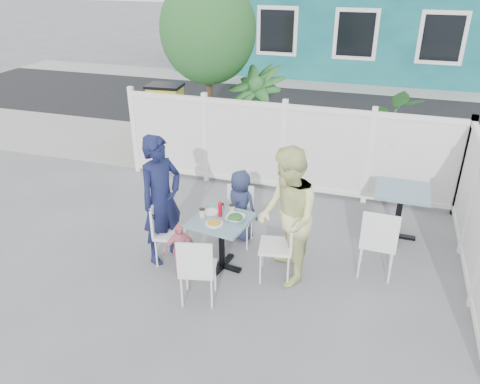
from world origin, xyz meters
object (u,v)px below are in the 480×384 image
(utility_cabinet, at_px, (167,116))
(chair_back, at_px, (239,211))
(main_table, at_px, (221,230))
(woman, at_px, (287,217))
(toddler, at_px, (180,249))
(chair_right, at_px, (283,241))
(chair_left, at_px, (165,227))
(boy, at_px, (240,205))
(chair_near, at_px, (197,266))
(man, at_px, (161,200))
(spare_table, at_px, (401,200))

(utility_cabinet, height_order, chair_back, utility_cabinet)
(main_table, xyz_separation_m, woman, (0.86, 0.03, 0.32))
(chair_back, bearing_deg, main_table, 83.86)
(utility_cabinet, height_order, toddler, utility_cabinet)
(toddler, bearing_deg, utility_cabinet, 78.12)
(utility_cabinet, xyz_separation_m, woman, (3.62, -4.13, 0.26))
(main_table, height_order, woman, woman)
(chair_right, distance_m, chair_back, 1.05)
(chair_left, distance_m, boy, 1.19)
(chair_back, xyz_separation_m, toddler, (-0.49, -1.02, -0.12))
(chair_near, xyz_separation_m, woman, (0.89, 0.82, 0.37))
(chair_back, relative_size, man, 0.48)
(utility_cabinet, distance_m, woman, 5.50)
(chair_near, bearing_deg, boy, 75.46)
(man, relative_size, boy, 1.67)
(utility_cabinet, relative_size, man, 0.71)
(chair_right, height_order, chair_near, chair_right)
(utility_cabinet, bearing_deg, man, -69.65)
(main_table, height_order, chair_left, chair_left)
(chair_left, distance_m, man, 0.38)
(chair_right, distance_m, man, 1.69)
(chair_back, bearing_deg, utility_cabinet, -55.86)
(man, bearing_deg, chair_near, -110.67)
(boy, bearing_deg, toddler, 85.57)
(spare_table, height_order, chair_left, chair_left)
(boy, bearing_deg, chair_near, 107.58)
(spare_table, distance_m, chair_near, 3.23)
(utility_cabinet, bearing_deg, spare_table, -32.34)
(main_table, distance_m, spare_table, 2.70)
(main_table, height_order, chair_back, chair_back)
(main_table, bearing_deg, boy, 89.39)
(utility_cabinet, relative_size, spare_table, 1.61)
(chair_back, xyz_separation_m, boy, (-0.01, 0.09, 0.04))
(main_table, distance_m, toddler, 0.60)
(woman, bearing_deg, spare_table, 113.13)
(toddler, bearing_deg, spare_table, -5.17)
(toddler, bearing_deg, boy, 27.52)
(main_table, xyz_separation_m, chair_back, (0.02, 0.72, -0.08))
(boy, bearing_deg, man, 63.04)
(chair_left, xyz_separation_m, chair_near, (0.75, -0.71, 0.00))
(chair_back, bearing_deg, toddler, 59.59)
(boy, bearing_deg, main_table, 108.34)
(main_table, relative_size, spare_table, 1.02)
(woman, bearing_deg, chair_back, -153.33)
(spare_table, height_order, toddler, spare_table)
(chair_right, bearing_deg, boy, 36.62)
(chair_near, bearing_deg, man, 122.86)
(chair_left, height_order, chair_right, chair_right)
(utility_cabinet, height_order, woman, woman)
(chair_left, distance_m, toddler, 0.42)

